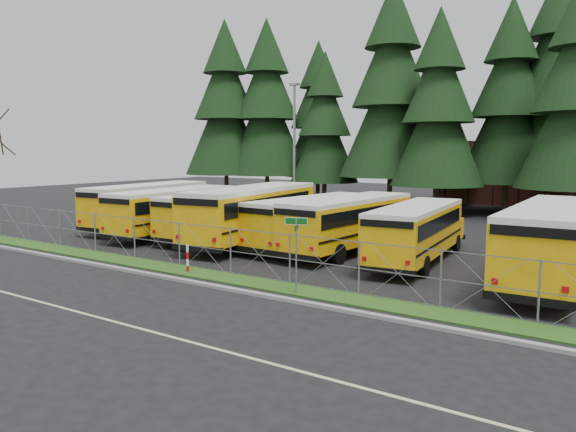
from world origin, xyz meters
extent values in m
plane|color=black|center=(0.00, 0.00, 0.00)|extent=(120.00, 120.00, 0.00)
cube|color=gray|center=(0.00, -3.10, 0.06)|extent=(50.00, 0.25, 0.12)
cube|color=#194212|center=(0.00, -1.70, 0.03)|extent=(50.00, 1.40, 0.06)
cube|color=beige|center=(0.00, -8.00, 0.01)|extent=(50.00, 0.12, 0.01)
cube|color=maroon|center=(6.00, 40.00, 3.00)|extent=(22.00, 10.00, 6.00)
cylinder|color=gray|center=(3.05, -2.13, 1.40)|extent=(0.06, 0.06, 2.80)
cube|color=#0C5A16|center=(3.05, -2.13, 2.68)|extent=(0.76, 0.31, 0.22)
cube|color=white|center=(3.05, -2.13, 2.68)|extent=(0.79, 0.31, 0.26)
cube|color=#0C5A16|center=(3.05, -2.13, 2.44)|extent=(0.22, 0.52, 0.18)
cylinder|color=#B20C0C|center=(-2.72, -1.80, 0.60)|extent=(0.11, 0.11, 1.20)
cylinder|color=gray|center=(-9.88, 17.00, 5.00)|extent=(0.20, 0.20, 10.00)
cube|color=gray|center=(-9.88, 17.00, 10.05)|extent=(0.70, 0.35, 0.18)
camera|label=1|loc=(14.06, -18.68, 5.25)|focal=35.00mm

